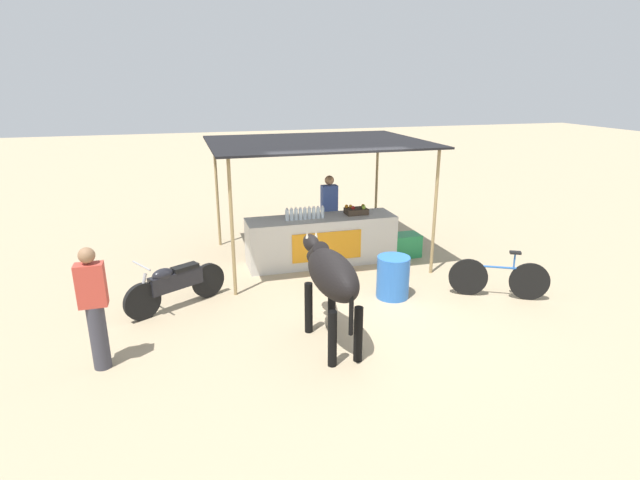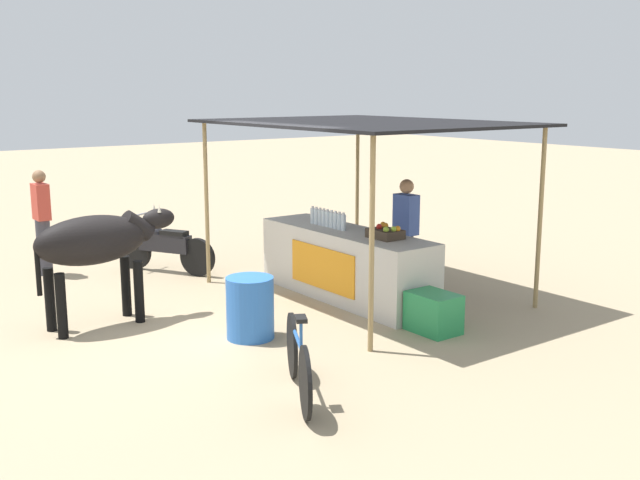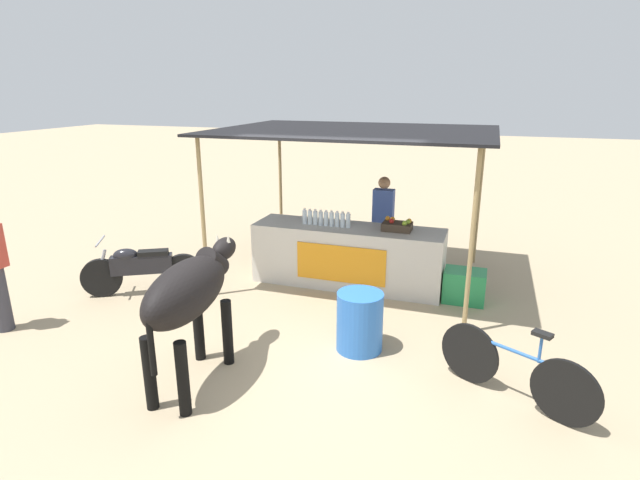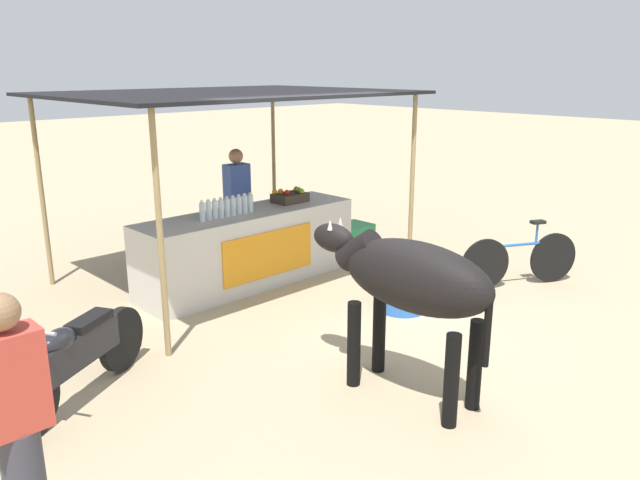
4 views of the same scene
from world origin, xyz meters
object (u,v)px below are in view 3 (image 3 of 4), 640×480
object	(u,v)px
cooler_box	(464,286)
water_barrel	(360,321)
cow	(190,293)
bicycle_leaning	(515,370)
stall_counter	(348,256)
vendor_behind_counter	(383,224)
fruit_crate	(397,226)
motorcycle_parked	(141,267)

from	to	relation	value
cooler_box	water_barrel	world-z (taller)	water_barrel
cow	bicycle_leaning	distance (m)	3.38
cooler_box	bicycle_leaning	xyz separation A→B (m)	(0.62, -2.39, 0.11)
stall_counter	vendor_behind_counter	world-z (taller)	vendor_behind_counter
fruit_crate	cooler_box	xyz separation A→B (m)	(1.06, -0.15, -0.79)
cooler_box	bicycle_leaning	distance (m)	2.48
stall_counter	bicycle_leaning	world-z (taller)	stall_counter
water_barrel	bicycle_leaning	size ratio (longest dim) A/B	0.49
motorcycle_parked	bicycle_leaning	bearing A→B (deg)	-11.65
stall_counter	cow	xyz separation A→B (m)	(-0.80, -3.20, 0.55)
vendor_behind_counter	cow	bearing A→B (deg)	-106.77
cooler_box	water_barrel	size ratio (longest dim) A/B	0.82
water_barrel	bicycle_leaning	distance (m)	1.81
motorcycle_parked	stall_counter	bearing A→B (deg)	25.86
cooler_box	cow	xyz separation A→B (m)	(-2.62, -3.11, 0.79)
fruit_crate	motorcycle_parked	world-z (taller)	fruit_crate
cooler_box	bicycle_leaning	world-z (taller)	bicycle_leaning
fruit_crate	water_barrel	distance (m)	2.14
cow	motorcycle_parked	world-z (taller)	cow
bicycle_leaning	stall_counter	bearing A→B (deg)	134.39
cow	bicycle_leaning	size ratio (longest dim) A/B	1.23
stall_counter	fruit_crate	world-z (taller)	fruit_crate
fruit_crate	water_barrel	bearing A→B (deg)	-91.56
stall_counter	water_barrel	distance (m)	2.10
vendor_behind_counter	motorcycle_parked	world-z (taller)	vendor_behind_counter
fruit_crate	vendor_behind_counter	world-z (taller)	vendor_behind_counter
fruit_crate	water_barrel	world-z (taller)	fruit_crate
water_barrel	bicycle_leaning	bearing A→B (deg)	-16.66
stall_counter	fruit_crate	size ratio (longest dim) A/B	6.82
water_barrel	fruit_crate	bearing A→B (deg)	88.44
stall_counter	vendor_behind_counter	size ratio (longest dim) A/B	1.82
vendor_behind_counter	water_barrel	size ratio (longest dim) A/B	2.26
motorcycle_parked	bicycle_leaning	size ratio (longest dim) A/B	1.08
vendor_behind_counter	cow	xyz separation A→B (m)	(-1.19, -3.96, 0.18)
stall_counter	cooler_box	world-z (taller)	stall_counter
vendor_behind_counter	cow	world-z (taller)	vendor_behind_counter
stall_counter	fruit_crate	xyz separation A→B (m)	(0.76, 0.06, 0.55)
stall_counter	water_barrel	bearing A→B (deg)	-70.32
water_barrel	stall_counter	bearing A→B (deg)	109.68
cooler_box	motorcycle_parked	bearing A→B (deg)	-164.56
bicycle_leaning	motorcycle_parked	bearing A→B (deg)	168.35
cow	cooler_box	bearing A→B (deg)	49.88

